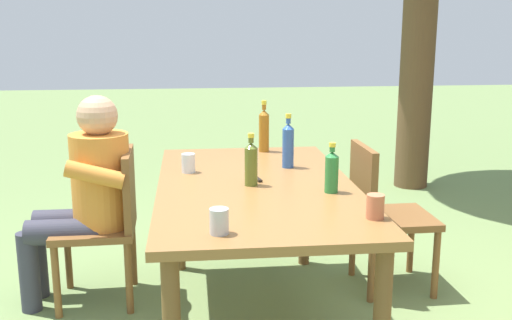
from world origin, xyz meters
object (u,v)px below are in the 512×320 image
(bottle_green, at_px, (332,171))
(cup_glass, at_px, (188,163))
(backpack_by_near_side, at_px, (287,204))
(backpack_by_far_side, at_px, (223,212))
(bottle_blue, at_px, (288,144))
(cup_terracotta, at_px, (375,207))
(table_knife, at_px, (254,177))
(dining_table, at_px, (256,200))
(person_in_white_shirt, at_px, (87,190))
(chair_near_left, at_px, (109,218))
(cup_steel, at_px, (219,221))
(bottle_olive, at_px, (251,163))
(chair_far_left, at_px, (382,209))
(bottle_amber, at_px, (264,130))

(bottle_green, height_order, cup_glass, bottle_green)
(backpack_by_near_side, relative_size, backpack_by_far_side, 1.08)
(bottle_blue, relative_size, cup_terracotta, 2.98)
(bottle_green, distance_m, cup_glass, 0.82)
(table_knife, relative_size, backpack_by_near_side, 0.52)
(dining_table, xyz_separation_m, person_in_white_shirt, (-0.40, -0.90, -0.03))
(chair_near_left, bearing_deg, bottle_green, 61.96)
(cup_steel, distance_m, table_knife, 0.86)
(person_in_white_shirt, bearing_deg, table_knife, 72.51)
(bottle_olive, bearing_deg, table_knife, 167.53)
(cup_steel, xyz_separation_m, table_knife, (-0.83, 0.22, -0.05))
(cup_terracotta, bearing_deg, bottle_olive, -141.65)
(chair_far_left, distance_m, backpack_by_near_side, 1.13)
(dining_table, height_order, bottle_green, bottle_green)
(chair_far_left, bearing_deg, person_in_white_shirt, -90.04)
(cup_terracotta, xyz_separation_m, table_knife, (-0.72, -0.42, -0.05))
(person_in_white_shirt, relative_size, table_knife, 4.93)
(cup_terracotta, distance_m, cup_steel, 0.65)
(bottle_blue, bearing_deg, bottle_amber, -169.67)
(bottle_blue, bearing_deg, chair_near_left, -94.28)
(chair_far_left, xyz_separation_m, bottle_amber, (-0.37, -0.65, 0.42))
(cup_terracotta, height_order, backpack_by_far_side, cup_terracotta)
(bottle_amber, distance_m, backpack_by_far_side, 0.94)
(dining_table, xyz_separation_m, bottle_olive, (0.03, -0.03, 0.20))
(bottle_amber, relative_size, cup_glass, 3.14)
(table_knife, xyz_separation_m, backpack_by_far_side, (-1.22, -0.10, -0.58))
(cup_steel, bearing_deg, chair_near_left, -153.11)
(table_knife, bearing_deg, dining_table, -2.10)
(person_in_white_shirt, xyz_separation_m, bottle_blue, (0.07, 1.11, 0.25))
(bottle_olive, relative_size, backpack_by_far_side, 0.62)
(cup_steel, relative_size, cup_glass, 0.98)
(bottle_olive, relative_size, backpack_by_near_side, 0.57)
(cup_terracotta, height_order, cup_steel, cup_terracotta)
(bottle_olive, bearing_deg, bottle_green, 65.38)
(person_in_white_shirt, distance_m, backpack_by_near_side, 1.71)
(cup_steel, height_order, table_knife, cup_steel)
(chair_far_left, relative_size, cup_steel, 8.74)
(chair_near_left, height_order, cup_terracotta, cup_terracotta)
(bottle_olive, bearing_deg, cup_steel, -15.58)
(person_in_white_shirt, height_order, cup_steel, person_in_white_shirt)
(table_knife, bearing_deg, bottle_amber, 168.74)
(person_in_white_shirt, height_order, bottle_amber, person_in_white_shirt)
(dining_table, xyz_separation_m, chair_near_left, (-0.40, -0.79, -0.20))
(chair_near_left, xyz_separation_m, table_knife, (0.29, 0.79, 0.29))
(chair_near_left, bearing_deg, table_knife, 70.12)
(chair_near_left, relative_size, cup_glass, 8.55)
(table_knife, bearing_deg, cup_terracotta, 30.37)
(dining_table, bearing_deg, cup_glass, -128.61)
(cup_glass, bearing_deg, cup_steel, 6.68)
(bottle_amber, xyz_separation_m, table_knife, (0.65, -0.13, -0.13))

